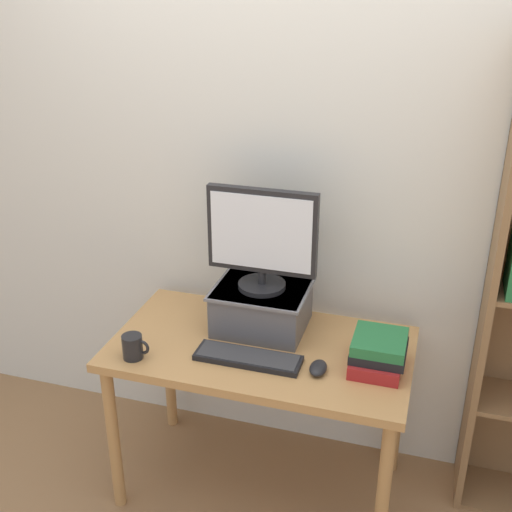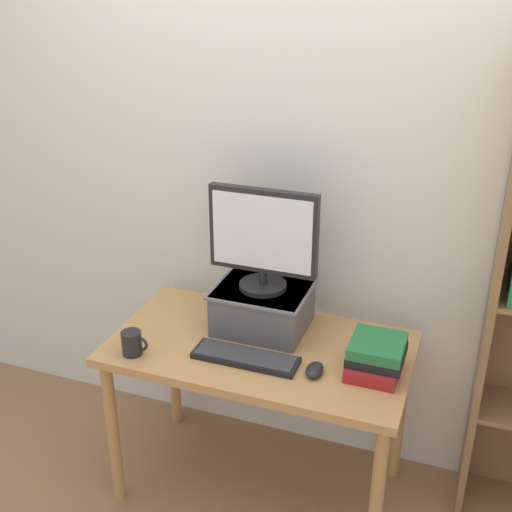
{
  "view_description": "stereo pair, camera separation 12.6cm",
  "coord_description": "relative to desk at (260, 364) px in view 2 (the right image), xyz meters",
  "views": [
    {
      "loc": [
        0.62,
        -2.1,
        2.12
      ],
      "look_at": [
        -0.04,
        0.06,
        1.09
      ],
      "focal_mm": 45.0,
      "sensor_mm": 36.0,
      "label": 1
    },
    {
      "loc": [
        0.74,
        -2.06,
        2.12
      ],
      "look_at": [
        -0.04,
        0.06,
        1.09
      ],
      "focal_mm": 45.0,
      "sensor_mm": 36.0,
      "label": 2
    }
  ],
  "objects": [
    {
      "name": "coffee_mug",
      "position": [
        -0.45,
        -0.23,
        0.14
      ],
      "size": [
        0.11,
        0.08,
        0.1
      ],
      "color": "black",
      "rests_on": "desk"
    },
    {
      "name": "book_stack",
      "position": [
        0.46,
        -0.02,
        0.15
      ],
      "size": [
        0.2,
        0.23,
        0.13
      ],
      "color": "maroon",
      "rests_on": "desk"
    },
    {
      "name": "riser_box",
      "position": [
        -0.04,
        0.14,
        0.19
      ],
      "size": [
        0.39,
        0.33,
        0.19
      ],
      "color": "#515156",
      "rests_on": "desk"
    },
    {
      "name": "ground_plane",
      "position": [
        0.0,
        0.0,
        -0.64
      ],
      "size": [
        12.0,
        12.0,
        0.0
      ],
      "primitive_type": "plane",
      "color": "olive"
    },
    {
      "name": "computer_monitor",
      "position": [
        -0.04,
        0.14,
        0.5
      ],
      "size": [
        0.44,
        0.19,
        0.42
      ],
      "color": "black",
      "rests_on": "riser_box"
    },
    {
      "name": "computer_mouse",
      "position": [
        0.26,
        -0.12,
        0.11
      ],
      "size": [
        0.06,
        0.1,
        0.04
      ],
      "color": "black",
      "rests_on": "desk"
    },
    {
      "name": "desk",
      "position": [
        0.0,
        0.0,
        0.0
      ],
      "size": [
        1.2,
        0.65,
        0.73
      ],
      "color": "#B7844C",
      "rests_on": "ground_plane"
    },
    {
      "name": "keyboard",
      "position": [
        -0.02,
        -0.12,
        0.1
      ],
      "size": [
        0.41,
        0.13,
        0.02
      ],
      "color": "black",
      "rests_on": "desk"
    },
    {
      "name": "back_wall",
      "position": [
        0.0,
        0.43,
        0.66
      ],
      "size": [
        7.0,
        0.08,
        2.6
      ],
      "color": "silver",
      "rests_on": "ground_plane"
    }
  ]
}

